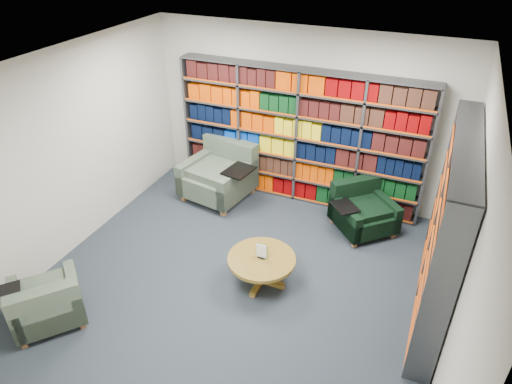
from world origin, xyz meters
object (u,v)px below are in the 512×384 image
at_px(chair_teal_left, 221,175).
at_px(coffee_table, 262,263).
at_px(chair_green_right, 361,211).
at_px(chair_teal_front, 47,305).

distance_m(chair_teal_left, coffee_table, 2.33).
height_order(chair_green_right, chair_teal_front, chair_green_right).
relative_size(chair_green_right, coffee_table, 1.29).
bearing_deg(chair_green_right, chair_teal_left, 179.02).
xyz_separation_m(chair_green_right, chair_teal_front, (-2.96, -3.37, -0.01)).
bearing_deg(chair_green_right, coffee_table, -117.75).
bearing_deg(coffee_table, chair_teal_front, -141.49).
bearing_deg(coffee_table, chair_teal_left, 129.56).
xyz_separation_m(chair_green_right, coffee_table, (-0.92, -1.75, 0.04)).
distance_m(chair_green_right, chair_teal_front, 4.49).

